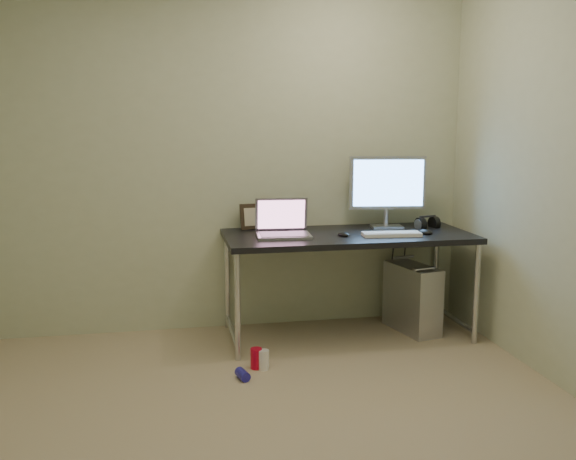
% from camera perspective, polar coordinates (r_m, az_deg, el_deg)
% --- Properties ---
extents(floor, '(3.50, 3.50, 0.00)m').
position_cam_1_polar(floor, '(3.35, -1.44, -17.68)').
color(floor, tan).
rests_on(floor, ground).
extents(wall_back, '(3.50, 0.02, 2.50)m').
position_cam_1_polar(wall_back, '(4.72, -5.05, 6.17)').
color(wall_back, beige).
rests_on(wall_back, ground).
extents(desk, '(1.74, 0.76, 0.75)m').
position_cam_1_polar(desk, '(4.57, 5.33, -1.20)').
color(desk, black).
rests_on(desk, ground).
extents(tower_computer, '(0.31, 0.51, 0.53)m').
position_cam_1_polar(tower_computer, '(4.83, 10.98, -5.95)').
color(tower_computer, '#ADADB2').
rests_on(tower_computer, ground).
extents(cable_a, '(0.01, 0.16, 0.69)m').
position_cam_1_polar(cable_a, '(5.07, 9.16, -3.39)').
color(cable_a, black).
rests_on(cable_a, ground).
extents(cable_b, '(0.02, 0.11, 0.71)m').
position_cam_1_polar(cable_b, '(5.09, 10.18, -3.61)').
color(cable_b, black).
rests_on(cable_b, ground).
extents(can_red, '(0.09, 0.09, 0.13)m').
position_cam_1_polar(can_red, '(4.11, -2.84, -11.33)').
color(can_red, red).
rests_on(can_red, ground).
extents(can_white, '(0.07, 0.07, 0.12)m').
position_cam_1_polar(can_white, '(4.09, -2.18, -11.45)').
color(can_white, white).
rests_on(can_white, ground).
extents(can_blue, '(0.09, 0.12, 0.06)m').
position_cam_1_polar(can_blue, '(3.96, -4.06, -12.70)').
color(can_blue, '#241FA2').
rests_on(can_blue, ground).
extents(laptop, '(0.39, 0.33, 0.25)m').
position_cam_1_polar(laptop, '(4.44, -0.47, 0.25)').
color(laptop, '#B1B2BA').
rests_on(laptop, desk).
extents(monitor, '(0.57, 0.19, 0.53)m').
position_cam_1_polar(monitor, '(4.79, 8.84, 3.87)').
color(monitor, '#B1B2BA').
rests_on(monitor, desk).
extents(keyboard, '(0.41, 0.16, 0.02)m').
position_cam_1_polar(keyboard, '(4.50, 9.19, -0.36)').
color(keyboard, white).
rests_on(keyboard, desk).
extents(mouse_right, '(0.11, 0.14, 0.04)m').
position_cam_1_polar(mouse_right, '(4.61, 12.11, -0.08)').
color(mouse_right, black).
rests_on(mouse_right, desk).
extents(mouse_left, '(0.09, 0.12, 0.03)m').
position_cam_1_polar(mouse_left, '(4.45, 4.96, -0.31)').
color(mouse_left, black).
rests_on(mouse_left, desk).
extents(headphones, '(0.19, 0.11, 0.12)m').
position_cam_1_polar(headphones, '(4.87, 12.29, 0.55)').
color(headphones, black).
rests_on(headphones, desk).
extents(picture_frame, '(0.24, 0.10, 0.19)m').
position_cam_1_polar(picture_frame, '(4.71, -2.87, 1.22)').
color(picture_frame, black).
rests_on(picture_frame, desk).
extents(webcam, '(0.05, 0.04, 0.12)m').
position_cam_1_polar(webcam, '(4.71, -0.14, 1.19)').
color(webcam, silver).
rests_on(webcam, desk).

